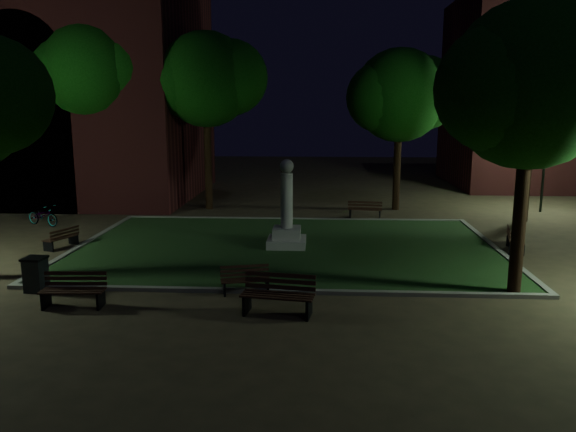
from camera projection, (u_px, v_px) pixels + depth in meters
name	position (u px, v px, depth m)	size (l,w,h in m)	color
ground	(283.00, 263.00, 18.73)	(80.00, 80.00, 0.00)	#443826
lawn	(287.00, 247.00, 20.68)	(15.00, 10.00, 0.08)	#22441C
lawn_kerb	(287.00, 246.00, 20.67)	(15.40, 10.40, 0.12)	slate
monument	(287.00, 223.00, 20.50)	(1.40, 1.40, 3.20)	#ABA79D
building_main	(19.00, 66.00, 31.69)	(20.00, 12.00, 15.00)	#4E1B1B
tree_north_wl	(208.00, 80.00, 27.32)	(5.69, 4.64, 8.74)	black
tree_north_er	(402.00, 95.00, 27.30)	(5.58, 4.55, 7.94)	black
tree_ne	(535.00, 105.00, 24.50)	(4.52, 3.69, 7.03)	black
tree_se	(534.00, 85.00, 14.49)	(5.40, 4.41, 7.89)	black
tree_nw	(96.00, 72.00, 27.15)	(6.10, 4.98, 9.27)	black
lamppost_nw	(81.00, 145.00, 29.88)	(1.18, 0.28, 4.46)	black
lamppost_ne	(546.00, 145.00, 27.13)	(1.18, 0.28, 4.71)	black
bench_near_left	(245.00, 280.00, 15.70)	(1.45, 0.80, 0.75)	black
bench_near_right	(278.00, 296.00, 14.06)	(1.90, 0.91, 1.00)	black
bench_west_near	(74.00, 291.00, 14.58)	(1.66, 0.66, 0.89)	black
bench_left_side	(62.00, 239.00, 20.65)	(0.94, 1.44, 0.75)	black
bench_right_side	(514.00, 240.00, 20.21)	(0.88, 1.60, 0.83)	black
bench_far_side	(365.00, 210.00, 26.00)	(1.61, 0.72, 0.85)	black
trash_bin	(36.00, 274.00, 15.78)	(0.61, 0.61, 0.99)	black
bicycle	(43.00, 215.00, 24.49)	(0.61, 1.75, 0.92)	black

